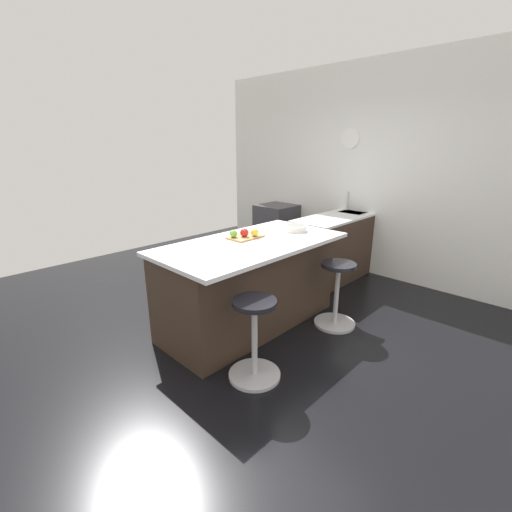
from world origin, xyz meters
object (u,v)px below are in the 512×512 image
kitchen_island (249,283)px  stool_by_window (336,296)px  apple_yellow (255,232)px  cutting_board (245,237)px  oven_range (277,230)px  fruit_bowl (295,228)px  apple_red (244,233)px  stool_middle (255,342)px  apple_green (233,234)px

kitchen_island → stool_by_window: size_ratio=2.81×
kitchen_island → apple_yellow: bearing=-161.8°
cutting_board → apple_yellow: (-0.07, 0.07, 0.05)m
oven_range → fruit_bowl: fruit_bowl is taller
kitchen_island → cutting_board: size_ratio=5.50×
stool_by_window → apple_red: bearing=-52.7°
stool_by_window → cutting_board: size_ratio=1.96×
stool_middle → apple_yellow: size_ratio=8.55×
stool_middle → apple_yellow: bearing=-135.9°
stool_by_window → stool_middle: same height
kitchen_island → apple_green: 0.55m
kitchen_island → fruit_bowl: 0.83m
kitchen_island → stool_middle: size_ratio=2.81×
apple_green → fruit_bowl: (-0.73, 0.24, -0.02)m
stool_middle → cutting_board: (-0.68, -0.80, 0.61)m
fruit_bowl → apple_green: bearing=-17.9°
cutting_board → apple_green: apple_green is taller
apple_yellow → kitchen_island: bearing=18.2°
cutting_board → fruit_bowl: fruit_bowl is taller
oven_range → kitchen_island: 2.56m
apple_yellow → fruit_bowl: 0.55m
kitchen_island → cutting_board: 0.49m
oven_range → fruit_bowl: size_ratio=3.43×
apple_green → apple_yellow: 0.23m
oven_range → stool_by_window: size_ratio=1.25×
oven_range → apple_red: 2.54m
stool_middle → apple_red: 1.22m
kitchen_island → stool_by_window: (-0.62, 0.69, -0.14)m
kitchen_island → cutting_board: cutting_board is taller
cutting_board → fruit_bowl: 0.63m
stool_middle → fruit_bowl: fruit_bowl is taller
apple_green → kitchen_island: bearing=113.1°
stool_by_window → apple_red: apple_red is taller
stool_by_window → fruit_bowl: (-0.04, -0.61, 0.64)m
stool_middle → apple_green: apple_green is taller
oven_range → kitchen_island: kitchen_island is taller
oven_range → apple_green: bearing=30.5°
stool_middle → fruit_bowl: bearing=-154.6°
kitchen_island → apple_red: bearing=-105.5°
kitchen_island → apple_yellow: size_ratio=23.99×
cutting_board → oven_range: bearing=-147.1°
kitchen_island → cutting_board: (-0.06, -0.11, 0.47)m
stool_by_window → apple_green: bearing=-50.7°
stool_by_window → apple_yellow: 1.10m
stool_by_window → apple_red: (0.60, -0.78, 0.67)m
kitchen_island → apple_red: size_ratio=22.16×
apple_red → fruit_bowl: bearing=164.6°
apple_red → fruit_bowl: (-0.63, 0.17, -0.03)m
stool_middle → kitchen_island: bearing=-132.3°
kitchen_island → stool_by_window: kitchen_island is taller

